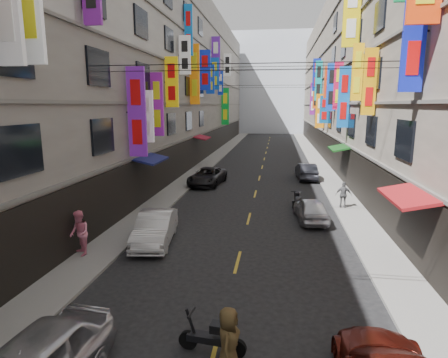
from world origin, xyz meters
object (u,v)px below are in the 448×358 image
(scooter_far_right, at_px, (297,199))
(car_left_mid, at_px, (155,228))
(car_left_far, at_px, (207,176))
(car_right_far, at_px, (306,171))
(pedestrian_lfar, at_px, (79,233))
(pedestrian_crossing, at_px, (229,343))
(car_right_mid, at_px, (311,209))
(pedestrian_rfar, at_px, (344,195))
(scooter_crossing, at_px, (213,337))

(scooter_far_right, relative_size, car_left_mid, 0.40)
(car_left_mid, height_order, car_left_far, car_left_mid)
(scooter_far_right, xyz_separation_m, car_right_far, (1.19, 8.95, 0.25))
(pedestrian_lfar, bearing_deg, car_right_far, 106.38)
(pedestrian_lfar, height_order, pedestrian_crossing, pedestrian_lfar)
(car_left_mid, bearing_deg, car_right_mid, 23.61)
(pedestrian_lfar, distance_m, pedestrian_rfar, 15.20)
(scooter_far_right, height_order, pedestrian_lfar, pedestrian_lfar)
(scooter_crossing, height_order, car_right_far, car_right_far)
(car_left_mid, xyz_separation_m, pedestrian_lfar, (-2.56, -2.07, 0.35))
(car_left_far, distance_m, pedestrian_crossing, 21.66)
(car_right_far, bearing_deg, scooter_crossing, 76.53)
(pedestrian_crossing, bearing_deg, car_right_mid, -9.09)
(scooter_far_right, distance_m, car_right_far, 9.04)
(scooter_crossing, distance_m, car_left_far, 20.81)
(car_right_mid, relative_size, car_right_far, 0.91)
(pedestrian_lfar, bearing_deg, car_left_mid, 85.06)
(car_left_far, distance_m, car_right_mid, 11.34)
(scooter_crossing, relative_size, scooter_far_right, 1.02)
(scooter_crossing, distance_m, pedestrian_crossing, 1.00)
(scooter_far_right, xyz_separation_m, pedestrian_lfar, (-9.35, -9.56, 0.63))
(scooter_crossing, relative_size, car_left_far, 0.37)
(car_left_far, bearing_deg, car_right_mid, -42.86)
(car_right_far, height_order, pedestrian_lfar, pedestrian_lfar)
(scooter_far_right, xyz_separation_m, pedestrian_crossing, (-2.32, -15.61, 0.42))
(pedestrian_crossing, bearing_deg, scooter_far_right, -4.48)
(car_left_mid, relative_size, pedestrian_lfar, 2.30)
(pedestrian_lfar, xyz_separation_m, pedestrian_rfar, (12.11, 9.18, -0.15))
(scooter_crossing, distance_m, car_left_mid, 8.37)
(pedestrian_rfar, bearing_deg, car_right_far, -75.53)
(car_left_far, height_order, pedestrian_crossing, pedestrian_crossing)
(scooter_crossing, xyz_separation_m, pedestrian_lfar, (-6.53, 5.29, 0.63))
(scooter_far_right, bearing_deg, pedestrian_rfar, -171.70)
(pedestrian_crossing, bearing_deg, pedestrian_rfar, -14.46)
(scooter_crossing, xyz_separation_m, car_right_mid, (3.42, 11.84, 0.21))
(car_right_far, distance_m, pedestrian_lfar, 21.31)
(car_left_mid, height_order, pedestrian_rfar, pedestrian_rfar)
(car_left_far, bearing_deg, car_right_far, 29.25)
(car_right_far, bearing_deg, scooter_far_right, 78.50)
(pedestrian_lfar, bearing_deg, scooter_far_right, 91.67)
(scooter_crossing, bearing_deg, pedestrian_crossing, -139.68)
(pedestrian_lfar, xyz_separation_m, pedestrian_crossing, (7.03, -6.05, -0.20))
(scooter_crossing, relative_size, car_right_mid, 0.47)
(car_right_far, bearing_deg, pedestrian_crossing, 77.96)
(pedestrian_rfar, bearing_deg, car_left_mid, 41.63)
(car_right_far, xyz_separation_m, pedestrian_rfar, (1.56, -9.33, 0.23))
(scooter_far_right, height_order, car_right_far, car_right_far)
(scooter_crossing, bearing_deg, car_left_far, 18.25)
(scooter_crossing, bearing_deg, pedestrian_lfar, 58.25)
(car_right_mid, xyz_separation_m, car_right_far, (0.59, 11.96, 0.04))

